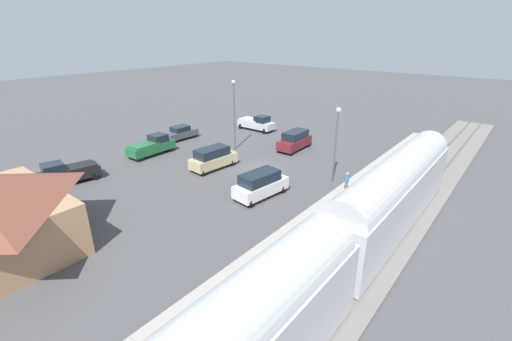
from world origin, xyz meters
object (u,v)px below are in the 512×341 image
suv_maroon (295,140)px  light_pole_lot_center (234,107)px  suv_tan (213,158)px  sedan_charcoal (180,133)px  light_pole_near_platform (336,136)px  pedestrian_waiting_far (347,180)px  passenger_train (333,251)px  pickup_black (66,173)px  pickup_silver (257,123)px  pickup_green (152,146)px  suv_white (261,184)px  pedestrian_on_platform (374,174)px

suv_maroon → light_pole_lot_center: (5.56, 4.32, 3.87)m
suv_maroon → suv_tan: (3.08, 10.33, 0.00)m
sedan_charcoal → light_pole_near_platform: (-21.63, -0.01, 3.55)m
pedestrian_waiting_far → suv_tan: 13.42m
passenger_train → pickup_black: size_ratio=6.23×
pickup_silver → pickup_green: (2.66, 15.56, 0.00)m
pickup_black → suv_white: (-15.47, -9.01, 0.12)m
suv_white → pedestrian_on_platform: bearing=-131.0°
pedestrian_waiting_far → sedan_charcoal: (23.73, -1.63, -0.40)m
passenger_train → light_pole_near_platform: light_pole_near_platform is taller
suv_tan → pickup_green: 8.55m
pedestrian_on_platform → sedan_charcoal: 25.03m
pickup_black → pickup_silver: size_ratio=1.05×
suv_maroon → pickup_green: size_ratio=0.91×
pickup_black → pickup_green: same height
passenger_train → pedestrian_on_platform: passenger_train is taller
suv_maroon → passenger_train: bearing=127.2°
pedestrian_waiting_far → light_pole_near_platform: light_pole_near_platform is taller
pickup_green → pedestrian_on_platform: bearing=-163.1°
passenger_train → pickup_black: bearing=4.5°
pedestrian_on_platform → sedan_charcoal: (25.00, 1.05, -0.40)m
passenger_train → sedan_charcoal: (28.43, -13.60, -1.98)m
pickup_silver → pedestrian_waiting_far: bearing=149.0°
pickup_black → light_pole_lot_center: size_ratio=0.71×
pickup_black → light_pole_near_platform: bearing=-140.2°
pedestrian_on_platform → pickup_silver: pickup_silver is taller
pickup_silver → light_pole_lot_center: size_ratio=0.67×
light_pole_lot_center → pickup_silver: bearing=-68.2°
suv_white → light_pole_lot_center: 13.55m
pickup_black → light_pole_near_platform: size_ratio=0.82×
sedan_charcoal → passenger_train: bearing=154.4°
pickup_green → suv_white: 16.18m
light_pole_near_platform → pedestrian_on_platform: bearing=-162.8°
pickup_green → suv_white: (-16.16, 0.73, 0.12)m
pedestrian_on_platform → sedan_charcoal: pedestrian_on_platform is taller
light_pole_lot_center → suv_white: bearing=141.7°
pedestrian_waiting_far → suv_tan: size_ratio=0.34×
passenger_train → light_pole_lot_center: (20.27, -15.05, 2.16)m
pickup_black → pickup_silver: bearing=-94.5°
sedan_charcoal → suv_tan: size_ratio=0.90×
pickup_black → pickup_silver: 25.37m
pickup_black → suv_tan: suv_tan is taller
pickup_green → suv_tan: bearing=-171.3°
sedan_charcoal → pickup_green: bearing=110.5°
pedestrian_waiting_far → light_pole_lot_center: 16.31m
pedestrian_waiting_far → suv_maroon: bearing=-36.5°
pedestrian_on_platform → suv_tan: (14.36, 5.62, -0.13)m
light_pole_near_platform → light_pole_lot_center: light_pole_lot_center is taller
suv_maroon → suv_tan: same height
pickup_silver → light_pole_near_platform: size_ratio=0.78×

